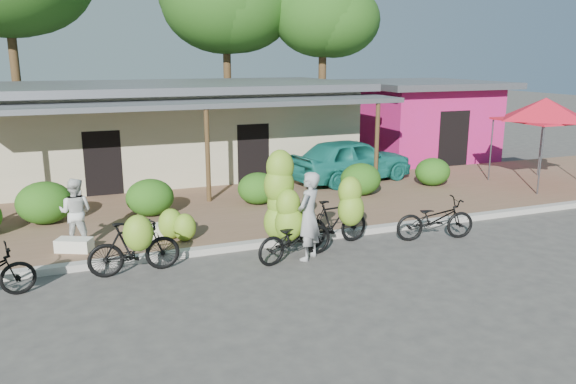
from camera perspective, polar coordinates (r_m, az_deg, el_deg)
name	(u,v)px	position (r m, az deg, el deg)	size (l,w,h in m)	color
ground	(283,279)	(11.20, -0.54, -8.85)	(100.00, 100.00, 0.00)	#403D3B
sidewalk	(219,212)	(15.70, -7.05, -2.07)	(60.00, 6.00, 0.12)	brown
curb	(252,245)	(12.94, -3.71, -5.37)	(60.00, 0.25, 0.15)	#A8A399
shop_main	(177,128)	(21.08, -11.26, 6.40)	(13.00, 8.50, 3.35)	#BEB390
shop_pink	(418,118)	(25.19, 13.11, 7.33)	(6.00, 6.00, 3.25)	#BA1C6B
tree_near_right	(318,14)	(26.72, 3.09, 17.64)	(4.78, 4.63, 7.94)	#523920
hedge_1	(44,203)	(15.52, -23.50, -1.01)	(1.39, 1.25, 1.08)	#1B5413
hedge_2	(150,197)	(15.42, -13.85, -0.53)	(1.27, 1.14, 0.99)	#1B5413
hedge_3	(258,188)	(16.17, -3.08, 0.37)	(1.17, 1.06, 0.92)	#1B5413
hedge_4	(361,179)	(17.33, 7.39, 1.30)	(1.26, 1.14, 0.98)	#1B5413
hedge_5	(433,172)	(19.10, 14.48, 2.01)	(1.17, 1.05, 0.91)	#1B5413
red_canopy	(545,109)	(20.20, 24.67, 7.66)	(3.50, 3.50, 2.86)	#59595E
bike_left	(135,245)	(11.59, -15.30, -5.25)	(1.85, 1.19, 1.40)	black
bike_center	(288,217)	(12.14, -0.01, -2.55)	(2.02, 1.40, 2.33)	black
bike_right	(338,217)	(12.82, 5.13, -2.55)	(1.89, 1.28, 1.75)	black
bike_far_right	(435,219)	(13.83, 14.72, -2.67)	(2.02, 1.03, 1.01)	black
loose_banana_a	(171,224)	(13.37, -11.81, -3.17)	(0.58, 0.49, 0.73)	#6EAD2B
loose_banana_b	(185,227)	(13.15, -10.45, -3.56)	(0.52, 0.44, 0.65)	#6EAD2B
loose_banana_c	(294,215)	(13.94, 0.60, -2.34)	(0.52, 0.44, 0.65)	#6EAD2B
sack_near	(144,233)	(13.54, -14.38, -4.05)	(0.85, 0.40, 0.30)	white
sack_far	(74,245)	(13.20, -20.89, -5.04)	(0.75, 0.38, 0.28)	white
vendor	(309,216)	(11.98, 2.11, -2.47)	(0.70, 0.46, 1.92)	#949494
bystander	(76,212)	(13.42, -20.77, -1.92)	(0.75, 0.58, 1.54)	silver
teal_van	(351,160)	(19.17, 6.43, 3.28)	(1.76, 4.38, 1.49)	#1A766C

